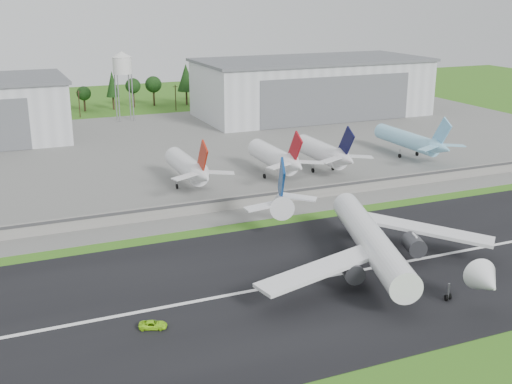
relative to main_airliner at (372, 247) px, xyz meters
name	(u,v)px	position (x,y,z in m)	size (l,w,h in m)	color
ground	(369,296)	(-6.63, -9.58, -4.89)	(600.00, 600.00, 0.00)	#346517
runway	(341,274)	(-6.63, 0.42, -4.84)	(320.00, 60.00, 0.10)	black
runway_centerline	(341,274)	(-6.63, 0.42, -4.78)	(220.00, 1.00, 0.02)	white
apron	(180,152)	(-6.63, 110.42, -4.84)	(320.00, 150.00, 0.10)	slate
blast_fence	(252,200)	(-6.63, 45.40, -3.09)	(240.00, 0.61, 3.50)	gray
hangar_east	(312,87)	(68.37, 155.33, 7.73)	(102.00, 47.00, 25.20)	silver
water_tower	(122,63)	(-11.63, 175.42, 19.66)	(8.40, 8.40, 29.40)	#99999E
utility_poles	(130,114)	(-6.63, 190.42, -4.89)	(230.00, 3.00, 12.00)	black
treeline	(123,109)	(-6.63, 205.42, -4.89)	(320.00, 16.00, 22.00)	black
main_airliner	(372,247)	(0.00, 0.00, 0.00)	(54.59, 57.93, 18.17)	white
ground_vehicle	(153,325)	(-45.86, -6.03, -4.15)	(2.13, 4.61, 1.28)	#A3EC1B
parked_jet_red_a	(190,168)	(-16.48, 66.98, 1.30)	(7.36, 31.29, 16.70)	silver
parked_jet_red_b	(277,158)	(10.40, 66.99, 1.39)	(7.36, 31.29, 16.80)	white
parked_jet_navy	(326,153)	(26.66, 67.00, 1.41)	(7.36, 31.29, 16.82)	white
parked_jet_skyblue	(412,141)	(62.03, 71.95, 1.07)	(7.36, 37.29, 16.51)	#89CDEE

